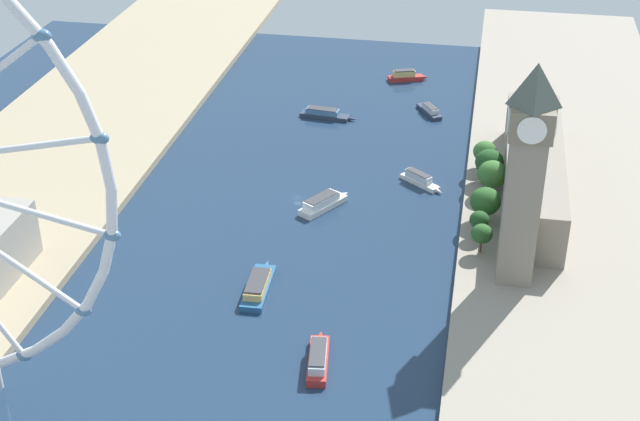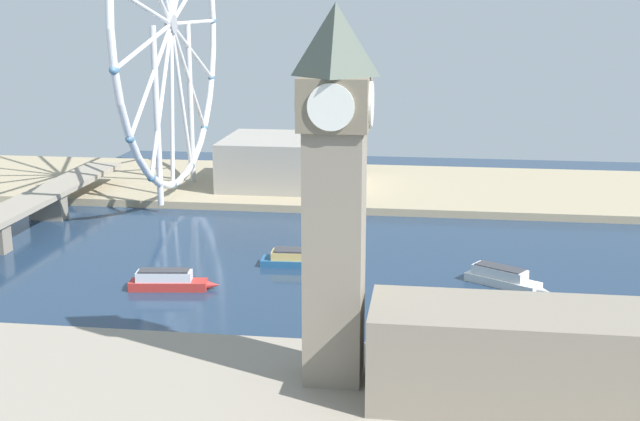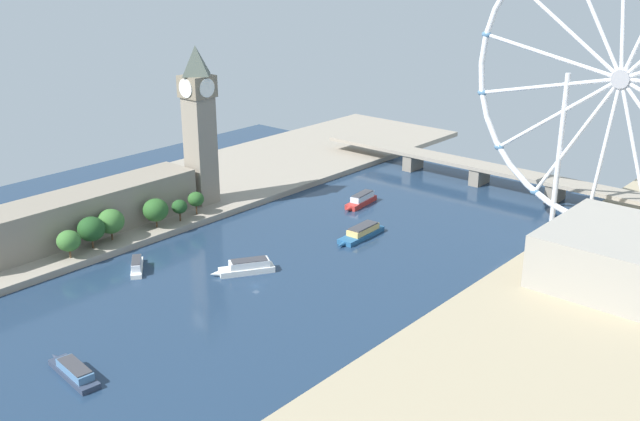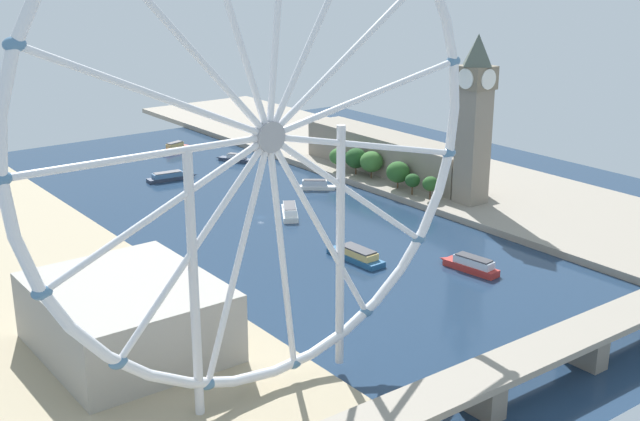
% 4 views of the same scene
% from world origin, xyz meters
% --- Properties ---
extents(ground_plane, '(391.71, 391.71, 0.00)m').
position_xyz_m(ground_plane, '(0.00, 0.00, 0.00)').
color(ground_plane, '#1E334C').
extents(riverbank_left, '(90.00, 520.00, 3.00)m').
position_xyz_m(riverbank_left, '(-110.86, 0.00, 1.50)').
color(riverbank_left, gray).
rests_on(riverbank_left, ground_plane).
extents(riverbank_right, '(90.00, 520.00, 3.00)m').
position_xyz_m(riverbank_right, '(110.86, 0.00, 1.50)').
color(riverbank_right, tan).
rests_on(riverbank_right, ground_plane).
extents(clock_tower, '(14.72, 14.72, 77.41)m').
position_xyz_m(clock_tower, '(-85.37, 47.30, 43.36)').
color(clock_tower, gray).
rests_on(clock_tower, riverbank_left).
extents(parliament_block, '(22.00, 112.77, 19.49)m').
position_xyz_m(parliament_block, '(-91.81, -17.09, 12.74)').
color(parliament_block, gray).
rests_on(parliament_block, riverbank_left).
extents(tree_row_embankment, '(14.48, 77.04, 14.03)m').
position_xyz_m(tree_row_embankment, '(-74.44, -7.77, 11.24)').
color(tree_row_embankment, '#513823').
rests_on(tree_row_embankment, riverbank_left).
extents(ferris_wheel, '(133.46, 3.20, 135.43)m').
position_xyz_m(ferris_wheel, '(82.57, 133.31, 71.69)').
color(ferris_wheel, silver).
rests_on(ferris_wheel, riverbank_right).
extents(riverside_hall, '(47.74, 56.65, 20.68)m').
position_xyz_m(riverside_hall, '(104.42, 89.10, 13.34)').
color(riverside_hall, gray).
rests_on(riverside_hall, riverbank_right).
extents(river_bridge, '(203.71, 14.73, 11.20)m').
position_xyz_m(river_bridge, '(-0.00, 172.63, 8.70)').
color(river_bridge, gray).
rests_on(river_bridge, ground_plane).
extents(tour_boat_0, '(14.00, 20.62, 4.42)m').
position_xyz_m(tour_boat_0, '(-44.75, -95.29, 1.77)').
color(tour_boat_0, '#2D384C').
rests_on(tour_boat_0, ground_plane).
extents(tour_boat_1, '(17.53, 24.27, 5.58)m').
position_xyz_m(tour_boat_1, '(-11.63, 6.36, 2.38)').
color(tour_boat_1, white).
rests_on(tour_boat_1, ground_plane).
extents(tour_boat_2, '(19.21, 16.06, 5.11)m').
position_xyz_m(tour_boat_2, '(-47.20, -20.99, 2.12)').
color(tour_boat_2, white).
rests_on(tour_boat_2, ground_plane).
extents(tour_boat_3, '(8.62, 31.10, 5.25)m').
position_xyz_m(tour_boat_3, '(-0.45, 67.20, 2.17)').
color(tour_boat_3, '#235684').
rests_on(tour_boat_3, ground_plane).
extents(tour_boat_4, '(21.28, 10.38, 5.80)m').
position_xyz_m(tour_boat_4, '(-29.13, -136.59, 2.34)').
color(tour_boat_4, '#B22D28').
rests_on(tour_boat_4, ground_plane).
extents(tour_boat_5, '(27.93, 8.65, 4.56)m').
position_xyz_m(tour_boat_5, '(3.85, -81.22, 1.90)').
color(tour_boat_5, '#2D384C').
rests_on(tour_boat_5, ground_plane).
extents(tour_boat_6, '(8.64, 26.32, 5.89)m').
position_xyz_m(tour_boat_6, '(-27.85, 102.14, 2.48)').
color(tour_boat_6, '#B22D28').
rests_on(tour_boat_6, ground_plane).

